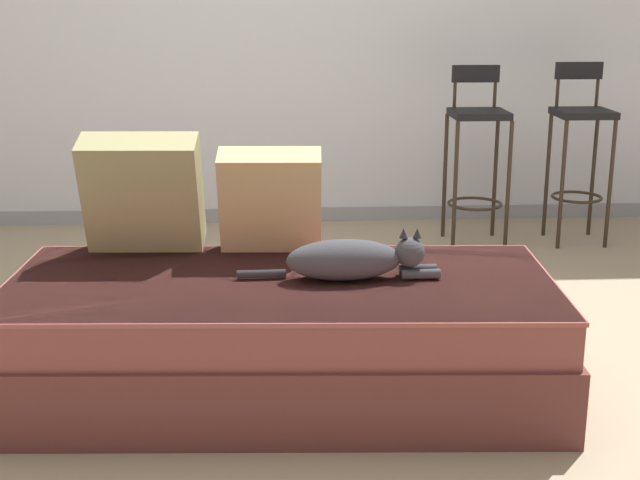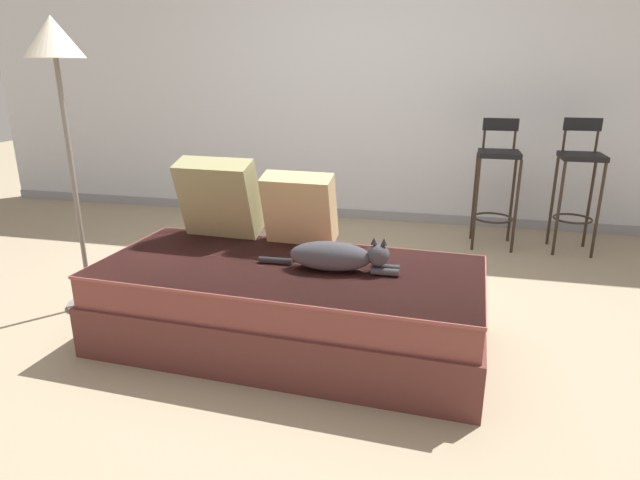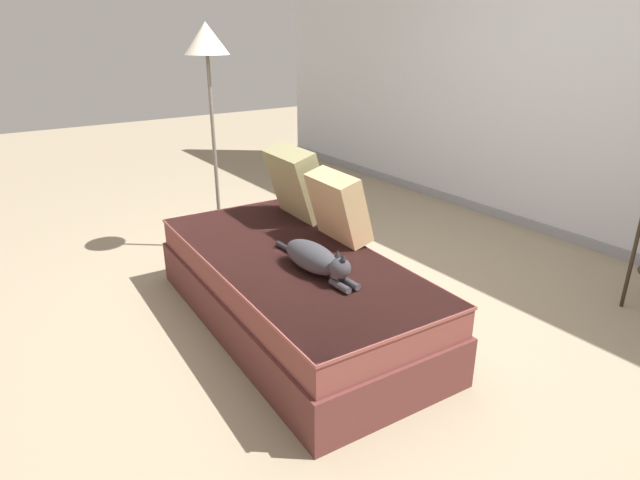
{
  "view_description": "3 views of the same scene",
  "coord_description": "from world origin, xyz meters",
  "px_view_note": "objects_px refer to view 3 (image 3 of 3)",
  "views": [
    {
      "loc": [
        -0.03,
        -3.5,
        1.47
      ],
      "look_at": [
        0.15,
        -0.3,
        0.57
      ],
      "focal_mm": 50.0,
      "sensor_mm": 36.0,
      "label": 1
    },
    {
      "loc": [
        0.77,
        -2.91,
        1.44
      ],
      "look_at": [
        0.15,
        -0.3,
        0.57
      ],
      "focal_mm": 30.0,
      "sensor_mm": 36.0,
      "label": 2
    },
    {
      "loc": [
        2.41,
        -1.87,
        1.67
      ],
      "look_at": [
        0.15,
        -0.3,
        0.57
      ],
      "focal_mm": 30.0,
      "sensor_mm": 36.0,
      "label": 3
    }
  ],
  "objects_px": {
    "throw_pillow_middle": "(338,207)",
    "floor_lamp": "(208,61)",
    "couch": "(292,289)",
    "throw_pillow_corner": "(297,183)",
    "cat": "(315,258)"
  },
  "relations": [
    {
      "from": "throw_pillow_middle",
      "to": "cat",
      "type": "height_order",
      "value": "throw_pillow_middle"
    },
    {
      "from": "throw_pillow_corner",
      "to": "throw_pillow_middle",
      "type": "xyz_separation_m",
      "value": [
        0.51,
        -0.03,
        -0.03
      ]
    },
    {
      "from": "throw_pillow_corner",
      "to": "cat",
      "type": "relative_size",
      "value": 0.66
    },
    {
      "from": "couch",
      "to": "floor_lamp",
      "type": "relative_size",
      "value": 1.21
    },
    {
      "from": "throw_pillow_middle",
      "to": "floor_lamp",
      "type": "bearing_deg",
      "value": -171.65
    },
    {
      "from": "couch",
      "to": "throw_pillow_middle",
      "type": "xyz_separation_m",
      "value": [
        -0.03,
        0.36,
        0.44
      ]
    },
    {
      "from": "throw_pillow_middle",
      "to": "floor_lamp",
      "type": "xyz_separation_m",
      "value": [
        -1.32,
        -0.19,
        0.78
      ]
    },
    {
      "from": "throw_pillow_corner",
      "to": "throw_pillow_middle",
      "type": "distance_m",
      "value": 0.51
    },
    {
      "from": "throw_pillow_middle",
      "to": "cat",
      "type": "distance_m",
      "value": 0.49
    },
    {
      "from": "throw_pillow_middle",
      "to": "floor_lamp",
      "type": "distance_m",
      "value": 1.55
    },
    {
      "from": "couch",
      "to": "throw_pillow_corner",
      "type": "xyz_separation_m",
      "value": [
        -0.54,
        0.39,
        0.47
      ]
    },
    {
      "from": "throw_pillow_middle",
      "to": "floor_lamp",
      "type": "relative_size",
      "value": 0.25
    },
    {
      "from": "throw_pillow_middle",
      "to": "cat",
      "type": "xyz_separation_m",
      "value": [
        0.29,
        -0.37,
        -0.14
      ]
    },
    {
      "from": "throw_pillow_middle",
      "to": "cat",
      "type": "relative_size",
      "value": 0.58
    },
    {
      "from": "throw_pillow_middle",
      "to": "throw_pillow_corner",
      "type": "bearing_deg",
      "value": 177.13
    }
  ]
}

